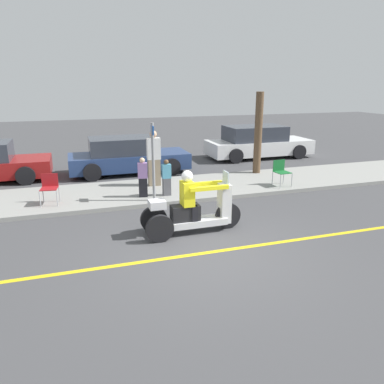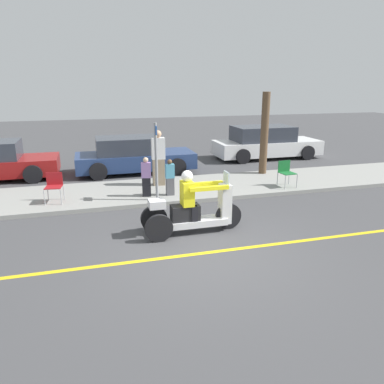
# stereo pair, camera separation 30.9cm
# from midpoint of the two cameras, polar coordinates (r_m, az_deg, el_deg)

# --- Properties ---
(ground_plane) EXTENTS (60.00, 60.00, 0.00)m
(ground_plane) POSITION_cam_midpoint_polar(r_m,az_deg,el_deg) (7.80, 1.11, -9.26)
(ground_plane) COLOR #424244
(lane_stripe) EXTENTS (24.00, 0.12, 0.01)m
(lane_stripe) POSITION_cam_midpoint_polar(r_m,az_deg,el_deg) (7.81, 1.45, -9.19)
(lane_stripe) COLOR gold
(lane_stripe) RESTS_ON ground
(sidewalk_strip) EXTENTS (28.00, 2.80, 0.12)m
(sidewalk_strip) POSITION_cam_midpoint_polar(r_m,az_deg,el_deg) (11.94, -6.08, 0.21)
(sidewalk_strip) COLOR gray
(sidewalk_strip) RESTS_ON ground
(motorcycle_trike) EXTENTS (2.36, 0.71, 1.49)m
(motorcycle_trike) POSITION_cam_midpoint_polar(r_m,az_deg,el_deg) (8.60, -1.04, -2.86)
(motorcycle_trike) COLOR black
(motorcycle_trike) RESTS_ON ground
(spectator_near_curb) EXTENTS (0.30, 0.21, 1.17)m
(spectator_near_curb) POSITION_cam_midpoint_polar(r_m,az_deg,el_deg) (11.02, -8.30, 2.11)
(spectator_near_curb) COLOR black
(spectator_near_curb) RESTS_ON sidewalk_strip
(spectator_end_of_line) EXTENTS (0.43, 0.27, 1.79)m
(spectator_end_of_line) POSITION_cam_midpoint_polar(r_m,az_deg,el_deg) (12.16, -6.56, 4.97)
(spectator_end_of_line) COLOR gray
(spectator_end_of_line) RESTS_ON sidewalk_strip
(spectator_by_tree) EXTENTS (0.26, 0.16, 1.09)m
(spectator_by_tree) POSITION_cam_midpoint_polar(r_m,az_deg,el_deg) (11.09, -4.70, 2.10)
(spectator_by_tree) COLOR #515156
(spectator_by_tree) RESTS_ON sidewalk_strip
(folding_chair_set_back) EXTENTS (0.50, 0.50, 0.82)m
(folding_chair_set_back) POSITION_cam_midpoint_polar(r_m,az_deg,el_deg) (12.48, 12.69, 3.28)
(folding_chair_set_back) COLOR #A5A8AD
(folding_chair_set_back) RESTS_ON sidewalk_strip
(folding_chair_curbside) EXTENTS (0.52, 0.52, 0.82)m
(folding_chair_curbside) POSITION_cam_midpoint_polar(r_m,az_deg,el_deg) (11.11, -21.64, 0.90)
(folding_chair_curbside) COLOR #A5A8AD
(folding_chair_curbside) RESTS_ON sidewalk_strip
(parked_car_lot_right) EXTENTS (4.47, 1.94, 1.38)m
(parked_car_lot_right) POSITION_cam_midpoint_polar(r_m,az_deg,el_deg) (14.57, -10.44, 5.40)
(parked_car_lot_right) COLOR navy
(parked_car_lot_right) RESTS_ON ground
(parked_car_lot_left) EXTENTS (4.82, 2.02, 1.46)m
(parked_car_lot_left) POSITION_cam_midpoint_polar(r_m,az_deg,el_deg) (17.60, 9.46, 7.44)
(parked_car_lot_left) COLOR silver
(parked_car_lot_left) RESTS_ON ground
(tree_trunk) EXTENTS (0.28, 0.28, 2.93)m
(tree_trunk) POSITION_cam_midpoint_polar(r_m,az_deg,el_deg) (13.94, 9.43, 8.83)
(tree_trunk) COLOR brown
(tree_trunk) RESTS_ON sidewalk_strip
(street_sign) EXTENTS (0.08, 0.36, 2.20)m
(street_sign) POSITION_cam_midpoint_polar(r_m,az_deg,el_deg) (10.48, -6.78, 4.98)
(street_sign) COLOR gray
(street_sign) RESTS_ON sidewalk_strip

